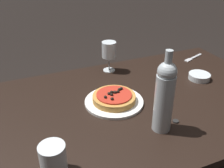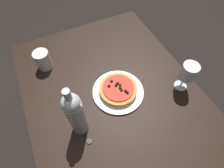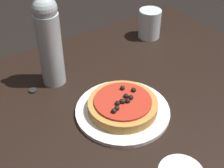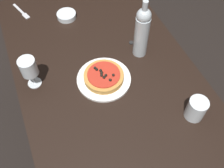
{
  "view_description": "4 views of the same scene",
  "coord_description": "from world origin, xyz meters",
  "px_view_note": "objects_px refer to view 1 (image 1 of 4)",
  "views": [
    {
      "loc": [
        -0.51,
        -0.88,
        1.42
      ],
      "look_at": [
        -0.1,
        0.08,
        0.84
      ],
      "focal_mm": 42.0,
      "sensor_mm": 36.0,
      "label": 1
    },
    {
      "loc": [
        0.29,
        -0.2,
        1.56
      ],
      "look_at": [
        -0.16,
        0.01,
        0.8
      ],
      "focal_mm": 28.0,
      "sensor_mm": 36.0,
      "label": 2
    },
    {
      "loc": [
        0.26,
        0.54,
        1.37
      ],
      "look_at": [
        -0.1,
        0.0,
        0.87
      ],
      "focal_mm": 50.0,
      "sensor_mm": 36.0,
      "label": 3
    },
    {
      "loc": [
        -0.82,
        0.27,
        1.81
      ],
      "look_at": [
        -0.17,
        0.01,
        0.8
      ],
      "focal_mm": 42.0,
      "sensor_mm": 36.0,
      "label": 4
    }
  ],
  "objects_px": {
    "water_cup": "(53,160)",
    "fork": "(193,58)",
    "dining_table": "(138,118)",
    "dinner_plate": "(114,102)",
    "wine_glass": "(109,51)",
    "pizza": "(114,97)",
    "bottle_cap": "(176,121)",
    "side_bowl": "(199,76)",
    "wine_bottle": "(164,96)"
  },
  "relations": [
    {
      "from": "dinner_plate",
      "to": "fork",
      "type": "bearing_deg",
      "value": 22.79
    },
    {
      "from": "dinner_plate",
      "to": "side_bowl",
      "type": "distance_m",
      "value": 0.5
    },
    {
      "from": "side_bowl",
      "to": "dinner_plate",
      "type": "bearing_deg",
      "value": -175.8
    },
    {
      "from": "dinner_plate",
      "to": "pizza",
      "type": "distance_m",
      "value": 0.02
    },
    {
      "from": "fork",
      "to": "bottle_cap",
      "type": "distance_m",
      "value": 0.69
    },
    {
      "from": "dinner_plate",
      "to": "pizza",
      "type": "relative_size",
      "value": 1.37
    },
    {
      "from": "side_bowl",
      "to": "bottle_cap",
      "type": "relative_size",
      "value": 4.63
    },
    {
      "from": "water_cup",
      "to": "dining_table",
      "type": "bearing_deg",
      "value": 31.2
    },
    {
      "from": "dinner_plate",
      "to": "side_bowl",
      "type": "relative_size",
      "value": 2.36
    },
    {
      "from": "dining_table",
      "to": "water_cup",
      "type": "distance_m",
      "value": 0.54
    },
    {
      "from": "wine_bottle",
      "to": "dinner_plate",
      "type": "bearing_deg",
      "value": 111.95
    },
    {
      "from": "pizza",
      "to": "side_bowl",
      "type": "relative_size",
      "value": 1.73
    },
    {
      "from": "water_cup",
      "to": "fork",
      "type": "distance_m",
      "value": 1.13
    },
    {
      "from": "dinner_plate",
      "to": "wine_glass",
      "type": "height_order",
      "value": "wine_glass"
    },
    {
      "from": "pizza",
      "to": "fork",
      "type": "relative_size",
      "value": 1.16
    },
    {
      "from": "bottle_cap",
      "to": "dinner_plate",
      "type": "bearing_deg",
      "value": 127.39
    },
    {
      "from": "dining_table",
      "to": "fork",
      "type": "bearing_deg",
      "value": 29.28
    },
    {
      "from": "water_cup",
      "to": "fork",
      "type": "relative_size",
      "value": 0.66
    },
    {
      "from": "wine_glass",
      "to": "wine_bottle",
      "type": "relative_size",
      "value": 0.52
    },
    {
      "from": "dining_table",
      "to": "water_cup",
      "type": "relative_size",
      "value": 12.81
    },
    {
      "from": "dinner_plate",
      "to": "bottle_cap",
      "type": "bearing_deg",
      "value": -52.61
    },
    {
      "from": "dining_table",
      "to": "dinner_plate",
      "type": "bearing_deg",
      "value": 166.62
    },
    {
      "from": "dining_table",
      "to": "wine_glass",
      "type": "distance_m",
      "value": 0.4
    },
    {
      "from": "side_bowl",
      "to": "wine_glass",
      "type": "bearing_deg",
      "value": 144.93
    },
    {
      "from": "wine_bottle",
      "to": "bottle_cap",
      "type": "distance_m",
      "value": 0.16
    },
    {
      "from": "wine_bottle",
      "to": "side_bowl",
      "type": "height_order",
      "value": "wine_bottle"
    },
    {
      "from": "fork",
      "to": "bottle_cap",
      "type": "relative_size",
      "value": 6.87
    },
    {
      "from": "side_bowl",
      "to": "fork",
      "type": "distance_m",
      "value": 0.27
    },
    {
      "from": "wine_bottle",
      "to": "fork",
      "type": "height_order",
      "value": "wine_bottle"
    },
    {
      "from": "wine_glass",
      "to": "wine_bottle",
      "type": "distance_m",
      "value": 0.55
    },
    {
      "from": "side_bowl",
      "to": "fork",
      "type": "relative_size",
      "value": 0.67
    },
    {
      "from": "dining_table",
      "to": "bottle_cap",
      "type": "relative_size",
      "value": 57.89
    },
    {
      "from": "pizza",
      "to": "bottle_cap",
      "type": "relative_size",
      "value": 7.99
    },
    {
      "from": "dining_table",
      "to": "bottle_cap",
      "type": "bearing_deg",
      "value": -73.49
    },
    {
      "from": "wine_bottle",
      "to": "water_cup",
      "type": "xyz_separation_m",
      "value": [
        -0.43,
        -0.06,
        -0.09
      ]
    },
    {
      "from": "dining_table",
      "to": "pizza",
      "type": "height_order",
      "value": "pizza"
    },
    {
      "from": "pizza",
      "to": "bottle_cap",
      "type": "distance_m",
      "value": 0.29
    },
    {
      "from": "dining_table",
      "to": "wine_bottle",
      "type": "distance_m",
      "value": 0.32
    },
    {
      "from": "bottle_cap",
      "to": "pizza",
      "type": "bearing_deg",
      "value": 127.38
    },
    {
      "from": "pizza",
      "to": "wine_glass",
      "type": "xyz_separation_m",
      "value": [
        0.11,
        0.32,
        0.09
      ]
    },
    {
      "from": "wine_glass",
      "to": "side_bowl",
      "type": "distance_m",
      "value": 0.5
    },
    {
      "from": "dining_table",
      "to": "fork",
      "type": "height_order",
      "value": "fork"
    },
    {
      "from": "dining_table",
      "to": "dinner_plate",
      "type": "height_order",
      "value": "dinner_plate"
    },
    {
      "from": "dining_table",
      "to": "fork",
      "type": "xyz_separation_m",
      "value": [
        0.53,
        0.3,
        0.1
      ]
    },
    {
      "from": "water_cup",
      "to": "bottle_cap",
      "type": "xyz_separation_m",
      "value": [
        0.5,
        0.07,
        -0.05
      ]
    },
    {
      "from": "dinner_plate",
      "to": "wine_bottle",
      "type": "height_order",
      "value": "wine_bottle"
    },
    {
      "from": "water_cup",
      "to": "bottle_cap",
      "type": "distance_m",
      "value": 0.51
    },
    {
      "from": "bottle_cap",
      "to": "water_cup",
      "type": "bearing_deg",
      "value": -172.03
    },
    {
      "from": "pizza",
      "to": "water_cup",
      "type": "relative_size",
      "value": 1.77
    },
    {
      "from": "dinner_plate",
      "to": "dining_table",
      "type": "bearing_deg",
      "value": -13.38
    }
  ]
}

